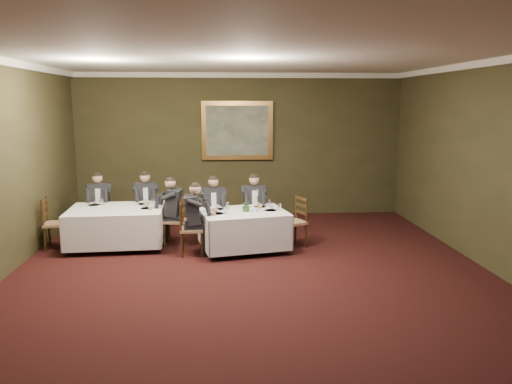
{
  "coord_description": "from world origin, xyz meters",
  "views": [
    {
      "loc": [
        -0.51,
        -7.33,
        2.8
      ],
      "look_at": [
        0.16,
        1.79,
        1.15
      ],
      "focal_mm": 35.0,
      "sensor_mm": 36.0,
      "label": 1
    }
  ],
  "objects": [
    {
      "name": "chair_main_backright",
      "position": [
        0.18,
        2.77,
        0.28
      ],
      "size": [
        0.45,
        0.43,
        1.0
      ],
      "rotation": [
        0.0,
        0.0,
        3.18
      ],
      "color": "#9A724E",
      "rests_on": "ground"
    },
    {
      "name": "diner_sec_backright",
      "position": [
        -2.1,
        3.28,
        0.51
      ],
      "size": [
        0.46,
        0.53,
        1.35
      ],
      "rotation": [
        0.0,
        0.0,
        3.27
      ],
      "color": "black",
      "rests_on": "chair_sec_backright"
    },
    {
      "name": "ceiling",
      "position": [
        0.0,
        0.0,
        3.5
      ],
      "size": [
        8.0,
        10.0,
        0.1
      ],
      "primitive_type": "cube",
      "color": "silver",
      "rests_on": "back_wall"
    },
    {
      "name": "ground",
      "position": [
        0.0,
        0.0,
        0.0
      ],
      "size": [
        10.0,
        10.0,
        0.0
      ],
      "primitive_type": "plane",
      "color": "black",
      "rests_on": "ground"
    },
    {
      "name": "diner_sec_endright",
      "position": [
        -1.4,
        2.39,
        0.51
      ],
      "size": [
        0.53,
        0.46,
        1.35
      ],
      "rotation": [
        0.0,
        0.0,
        1.43
      ],
      "color": "black",
      "rests_on": "chair_sec_endright"
    },
    {
      "name": "chair_main_endleft",
      "position": [
        -1.06,
        1.68,
        0.28
      ],
      "size": [
        0.44,
        0.46,
        1.0
      ],
      "rotation": [
        0.0,
        0.0,
        -1.53
      ],
      "color": "#9A724E",
      "rests_on": "ground"
    },
    {
      "name": "back_wall",
      "position": [
        0.0,
        5.0,
        1.75
      ],
      "size": [
        8.0,
        0.1,
        3.5
      ],
      "primitive_type": "cube",
      "color": "#323019",
      "rests_on": "ground"
    },
    {
      "name": "painting",
      "position": [
        -0.07,
        4.94,
        2.12
      ],
      "size": [
        1.74,
        0.09,
        1.43
      ],
      "color": "tan",
      "rests_on": "back_wall"
    },
    {
      "name": "table_second",
      "position": [
        -2.54,
        2.34,
        0.45
      ],
      "size": [
        1.88,
        1.47,
        0.67
      ],
      "rotation": [
        0.0,
        0.0,
        0.05
      ],
      "color": "black",
      "rests_on": "ground"
    },
    {
      "name": "right_wall",
      "position": [
        4.0,
        0.0,
        1.75
      ],
      "size": [
        0.1,
        10.0,
        3.5
      ],
      "primitive_type": "cube",
      "color": "#323019",
      "rests_on": "ground"
    },
    {
      "name": "crown_molding",
      "position": [
        0.0,
        0.0,
        3.44
      ],
      "size": [
        8.0,
        10.0,
        0.12
      ],
      "color": "white",
      "rests_on": "back_wall"
    },
    {
      "name": "chair_sec_backleft",
      "position": [
        -3.07,
        3.25,
        0.28
      ],
      "size": [
        0.49,
        0.47,
        1.0
      ],
      "rotation": [
        0.0,
        0.0,
        3.26
      ],
      "color": "#9A724E",
      "rests_on": "ground"
    },
    {
      "name": "front_wall",
      "position": [
        0.0,
        -5.0,
        1.75
      ],
      "size": [
        8.0,
        0.1,
        3.5
      ],
      "primitive_type": "cube",
      "color": "#323019",
      "rests_on": "ground"
    },
    {
      "name": "centerpiece",
      "position": [
        -0.02,
        1.87,
        0.89
      ],
      "size": [
        0.28,
        0.26,
        0.25
      ],
      "primitive_type": "imported",
      "rotation": [
        0.0,
        0.0,
        0.31
      ],
      "color": "#2D5926",
      "rests_on": "table_main"
    },
    {
      "name": "place_setting_table_second",
      "position": [
        -2.99,
        2.72,
        0.8
      ],
      "size": [
        0.33,
        0.31,
        0.14
      ],
      "color": "white",
      "rests_on": "table_second"
    },
    {
      "name": "chair_sec_endright",
      "position": [
        -1.39,
        2.39,
        0.28
      ],
      "size": [
        0.48,
        0.49,
        1.0
      ],
      "rotation": [
        0.0,
        0.0,
        1.43
      ],
      "color": "#9A724E",
      "rests_on": "ground"
    },
    {
      "name": "diner_main_backright",
      "position": [
        0.18,
        2.76,
        0.51
      ],
      "size": [
        0.43,
        0.49,
        1.35
      ],
      "rotation": [
        0.0,
        0.0,
        3.18
      ],
      "color": "black",
      "rests_on": "chair_main_backright"
    },
    {
      "name": "chair_sec_endleft",
      "position": [
        -3.69,
        2.28,
        0.28
      ],
      "size": [
        0.46,
        0.48,
        1.0
      ],
      "rotation": [
        0.0,
        0.0,
        -1.47
      ],
      "color": "#9A724E",
      "rests_on": "ground"
    },
    {
      "name": "place_setting_table_main",
      "position": [
        -0.5,
        2.15,
        0.8
      ],
      "size": [
        0.33,
        0.31,
        0.14
      ],
      "color": "white",
      "rests_on": "table_main"
    },
    {
      "name": "chair_sec_backright",
      "position": [
        -2.1,
        3.29,
        0.28
      ],
      "size": [
        0.49,
        0.47,
        1.0
      ],
      "rotation": [
        0.0,
        0.0,
        3.27
      ],
      "color": "#9A724E",
      "rests_on": "ground"
    },
    {
      "name": "diner_main_backleft",
      "position": [
        -0.65,
        2.59,
        0.51
      ],
      "size": [
        0.44,
        0.51,
        1.35
      ],
      "rotation": [
        0.0,
        0.0,
        3.23
      ],
      "color": "black",
      "rests_on": "chair_main_backleft"
    },
    {
      "name": "diner_sec_backleft",
      "position": [
        -3.07,
        3.23,
        0.51
      ],
      "size": [
        0.45,
        0.52,
        1.35
      ],
      "rotation": [
        0.0,
        0.0,
        3.26
      ],
      "color": "black",
      "rests_on": "chair_sec_backleft"
    },
    {
      "name": "table_main",
      "position": [
        -0.07,
        1.89,
        0.45
      ],
      "size": [
        1.81,
        1.52,
        0.67
      ],
      "rotation": [
        0.0,
        0.0,
        0.2
      ],
      "color": "black",
      "rests_on": "ground"
    },
    {
      "name": "chair_main_endright",
      "position": [
        0.91,
        2.09,
        0.28
      ],
      "size": [
        0.56,
        0.57,
        1.0
      ],
      "rotation": [
        0.0,
        0.0,
        1.97
      ],
      "color": "#9A724E",
      "rests_on": "ground"
    },
    {
      "name": "chair_main_backleft",
      "position": [
        -0.65,
        2.6,
        0.28
      ],
      "size": [
        0.47,
        0.46,
        1.0
      ],
      "rotation": [
        0.0,
        0.0,
        3.23
      ],
      "color": "#9A724E",
      "rests_on": "ground"
    },
    {
      "name": "candlestick",
      "position": [
        0.19,
        1.89,
        0.92
      ],
      "size": [
        0.06,
        0.06,
        0.43
      ],
      "color": "gold",
      "rests_on": "table_main"
    },
    {
      "name": "diner_main_endleft",
      "position": [
        -1.04,
        1.68,
        0.51
      ],
      "size": [
        0.5,
        0.43,
        1.35
      ],
      "rotation": [
        0.0,
        0.0,
        -1.53
      ],
      "color": "black",
      "rests_on": "chair_main_endleft"
    }
  ]
}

